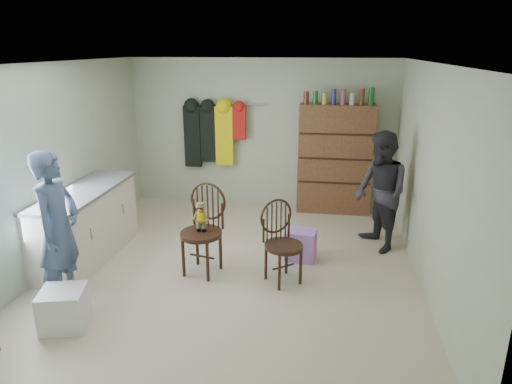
% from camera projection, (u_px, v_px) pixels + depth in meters
% --- Properties ---
extents(ground_plane, '(5.00, 5.00, 0.00)m').
position_uv_depth(ground_plane, '(234.00, 267.00, 5.79)').
color(ground_plane, beige).
rests_on(ground_plane, ground).
extents(room_walls, '(5.00, 5.00, 5.00)m').
position_uv_depth(room_walls, '(240.00, 136.00, 5.81)').
color(room_walls, beige).
rests_on(room_walls, ground).
extents(counter, '(0.64, 1.86, 0.94)m').
position_uv_depth(counter, '(87.00, 224.00, 5.92)').
color(counter, silver).
rests_on(counter, ground).
extents(plastic_tub, '(0.51, 0.49, 0.40)m').
position_uv_depth(plastic_tub, '(64.00, 308.00, 4.51)').
color(plastic_tub, white).
rests_on(plastic_tub, ground).
extents(chair_front, '(0.60, 0.60, 1.12)m').
position_uv_depth(chair_front, '(203.00, 224.00, 5.51)').
color(chair_front, '#3F2316').
rests_on(chair_front, ground).
extents(chair_far, '(0.62, 0.62, 0.99)m').
position_uv_depth(chair_far, '(281.00, 239.00, 5.32)').
color(chair_far, '#3F2316').
rests_on(chair_far, ground).
extents(striped_bag, '(0.41, 0.34, 0.40)m').
position_uv_depth(striped_bag, '(301.00, 245.00, 5.94)').
color(striped_bag, '#E572C6').
rests_on(striped_bag, ground).
extents(person_left, '(0.41, 0.62, 1.69)m').
position_uv_depth(person_left, '(58.00, 230.00, 4.76)').
color(person_left, '#455980').
rests_on(person_left, ground).
extents(person_right, '(0.88, 0.97, 1.63)m').
position_uv_depth(person_right, '(381.00, 192.00, 6.10)').
color(person_right, '#2D2B33').
rests_on(person_right, ground).
extents(dresser, '(1.20, 0.39, 2.07)m').
position_uv_depth(dresser, '(335.00, 158.00, 7.50)').
color(dresser, brown).
rests_on(dresser, ground).
extents(coat_rack, '(1.42, 0.12, 1.09)m').
position_uv_depth(coat_rack, '(213.00, 134.00, 7.77)').
color(coat_rack, '#99999E').
rests_on(coat_rack, ground).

